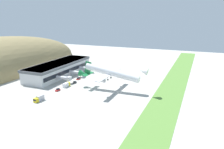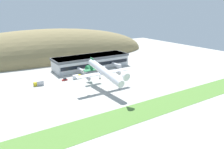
% 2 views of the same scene
% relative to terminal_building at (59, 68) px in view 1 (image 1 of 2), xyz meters
% --- Properties ---
extents(ground_plane, '(397.30, 397.30, 0.00)m').
position_rel_terminal_building_xyz_m(ground_plane, '(-12.95, -54.95, -6.49)').
color(ground_plane, '#ADAAA3').
extents(grass_strip_foreground, '(357.57, 18.95, 0.08)m').
position_rel_terminal_building_xyz_m(grass_strip_foreground, '(-12.95, -98.58, -6.45)').
color(grass_strip_foreground, '#568438').
rests_on(grass_strip_foreground, ground_plane).
extents(terminal_building, '(72.80, 22.49, 11.46)m').
position_rel_terminal_building_xyz_m(terminal_building, '(0.00, 0.00, 0.00)').
color(terminal_building, silver).
rests_on(terminal_building, ground_plane).
extents(jetway_0, '(3.38, 13.11, 5.43)m').
position_rel_terminal_building_xyz_m(jetway_0, '(-18.31, -18.00, -2.50)').
color(jetway_0, silver).
rests_on(jetway_0, ground_plane).
extents(jetway_1, '(3.38, 12.80, 5.43)m').
position_rel_terminal_building_xyz_m(jetway_1, '(0.44, -17.83, -2.50)').
color(jetway_1, silver).
rests_on(jetway_1, ground_plane).
extents(jetway_2, '(3.38, 13.01, 5.43)m').
position_rel_terminal_building_xyz_m(jetway_2, '(17.21, -17.94, -2.50)').
color(jetway_2, silver).
rests_on(jetway_2, ground_plane).
extents(cargo_airplane, '(40.24, 52.16, 12.99)m').
position_rel_terminal_building_xyz_m(cargo_airplane, '(-19.98, -58.36, 6.30)').
color(cargo_airplane, silver).
extents(service_car_0, '(4.21, 1.89, 1.69)m').
position_rel_terminal_building_xyz_m(service_car_0, '(-36.17, -24.42, -5.79)').
color(service_car_0, '#B21E1E').
rests_on(service_car_0, ground_plane).
extents(service_car_1, '(3.76, 1.69, 1.66)m').
position_rel_terminal_building_xyz_m(service_car_1, '(-16.40, -26.03, -5.80)').
color(service_car_1, '#333338').
rests_on(service_car_1, ground_plane).
extents(service_car_2, '(4.33, 1.83, 1.60)m').
position_rel_terminal_building_xyz_m(service_car_2, '(-6.07, -23.22, -5.83)').
color(service_car_2, '#B21E1E').
rests_on(service_car_2, ground_plane).
extents(service_car_3, '(4.20, 2.04, 1.59)m').
position_rel_terminal_building_xyz_m(service_car_3, '(2.34, -23.83, -5.83)').
color(service_car_3, silver).
rests_on(service_car_3, ground_plane).
extents(fuel_truck, '(6.78, 2.55, 3.02)m').
position_rel_terminal_building_xyz_m(fuel_truck, '(-25.96, -24.84, -5.01)').
color(fuel_truck, gold).
rests_on(fuel_truck, ground_plane).
extents(box_truck, '(7.38, 3.07, 3.40)m').
position_rel_terminal_building_xyz_m(box_truck, '(-56.40, -25.18, -4.89)').
color(box_truck, gold).
rests_on(box_truck, ground_plane).
extents(traffic_cone_0, '(0.52, 0.52, 0.58)m').
position_rel_terminal_building_xyz_m(traffic_cone_0, '(-27.08, -39.28, -6.21)').
color(traffic_cone_0, orange).
rests_on(traffic_cone_0, ground_plane).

